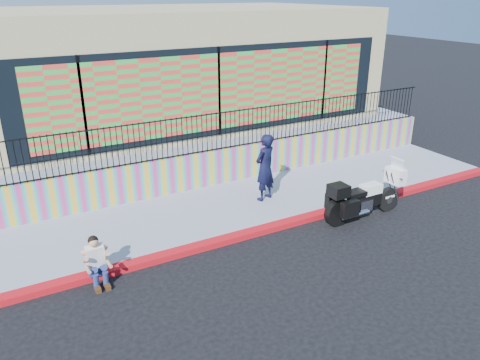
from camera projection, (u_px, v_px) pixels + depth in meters
ground at (289, 225)px, 12.55m from camera, size 90.00×90.00×0.00m
red_curb at (289, 222)px, 12.52m from camera, size 16.00×0.30×0.15m
sidewalk at (258, 200)px, 13.86m from camera, size 16.00×3.00×0.15m
mural_wall at (232, 164)px, 14.92m from camera, size 16.00×0.20×1.10m
metal_fence at (232, 129)px, 14.48m from camera, size 15.80×0.04×1.20m
elevated_platform at (174, 128)px, 19.08m from camera, size 16.00×10.00×1.25m
storefront_building at (172, 63)px, 17.91m from camera, size 14.00×8.06×4.00m
police_motorcycle at (363, 196)px, 12.70m from camera, size 2.50×0.83×1.56m
police_officer at (265, 167)px, 13.38m from camera, size 0.84×0.68×1.98m
seated_man at (97, 265)px, 9.89m from camera, size 0.54×0.71×1.06m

